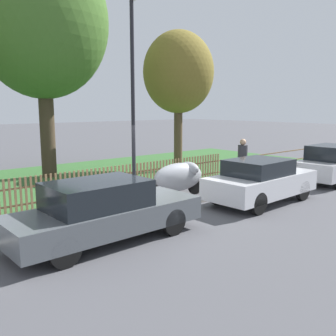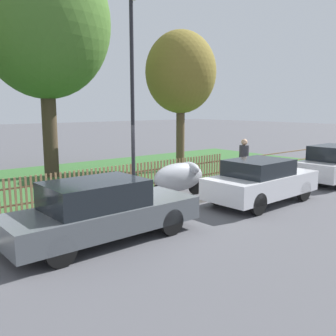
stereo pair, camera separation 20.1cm
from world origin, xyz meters
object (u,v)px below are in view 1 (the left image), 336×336
parked_car_red_compact (333,164)px  pedestrian_near_fence (242,159)px  parked_car_black_saloon (104,211)px  street_lamp (135,79)px  tree_mid_park (178,73)px  covered_motorcycle (180,176)px  parked_car_navy_estate (261,180)px  tree_behind_motorcycle (42,23)px

parked_car_red_compact → pedestrian_near_fence: (-3.38, 1.93, 0.28)m
parked_car_red_compact → parked_car_black_saloon: bearing=177.7°
parked_car_black_saloon → parked_car_red_compact: bearing=-1.6°
parked_car_red_compact → street_lamp: 9.20m
tree_mid_park → covered_motorcycle: bearing=-131.4°
parked_car_red_compact → street_lamp: (-8.50, 1.77, 3.04)m
tree_mid_park → street_lamp: size_ratio=1.07×
parked_car_red_compact → tree_mid_park: size_ratio=0.61×
parked_car_navy_estate → street_lamp: street_lamp is taller
covered_motorcycle → street_lamp: (-2.07, -0.38, 3.09)m
parked_car_black_saloon → street_lamp: (2.09, 1.67, 3.08)m
covered_motorcycle → pedestrian_near_fence: pedestrian_near_fence is taller
parked_car_black_saloon → tree_behind_motorcycle: 10.44m
parked_car_navy_estate → parked_car_red_compact: 5.02m
pedestrian_near_fence → parked_car_navy_estate: bearing=167.2°
covered_motorcycle → tree_mid_park: size_ratio=0.31×
tree_mid_park → pedestrian_near_fence: size_ratio=3.58×
parked_car_red_compact → tree_behind_motorcycle: size_ratio=0.41×
parked_car_red_compact → covered_motorcycle: bearing=159.8°
parked_car_black_saloon → parked_car_navy_estate: bearing=-3.2°
parked_car_navy_estate → street_lamp: bearing=150.1°
tree_behind_motorcycle → tree_mid_park: 6.19m
covered_motorcycle → street_lamp: size_ratio=0.34×
parked_car_navy_estate → tree_behind_motorcycle: (-3.27, 8.64, 5.69)m
street_lamp → tree_mid_park: bearing=38.2°
covered_motorcycle → pedestrian_near_fence: size_ratio=1.13×
parked_car_black_saloon → parked_car_red_compact: (10.59, -0.09, 0.03)m
parked_car_red_compact → tree_mid_park: 7.83m
parked_car_red_compact → covered_motorcycle: size_ratio=1.93×
parked_car_red_compact → covered_motorcycle: (-6.43, 2.15, -0.05)m
parked_car_red_compact → tree_mid_park: bearing=112.9°
covered_motorcycle → tree_mid_park: (3.58, 4.06, 3.86)m
tree_behind_motorcycle → pedestrian_near_fence: bearing=-53.3°
parked_car_navy_estate → tree_behind_motorcycle: tree_behind_motorcycle is taller
parked_car_black_saloon → parked_car_red_compact: size_ratio=1.15×
parked_car_black_saloon → tree_mid_park: (7.74, 6.12, 3.85)m
covered_motorcycle → street_lamp: street_lamp is taller
street_lamp → parked_car_navy_estate: bearing=-28.2°
pedestrian_near_fence → street_lamp: bearing=117.8°
pedestrian_near_fence → tree_mid_park: bearing=18.9°
parked_car_red_compact → pedestrian_near_fence: pedestrian_near_fence is taller
parked_car_navy_estate → tree_behind_motorcycle: size_ratio=0.42×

